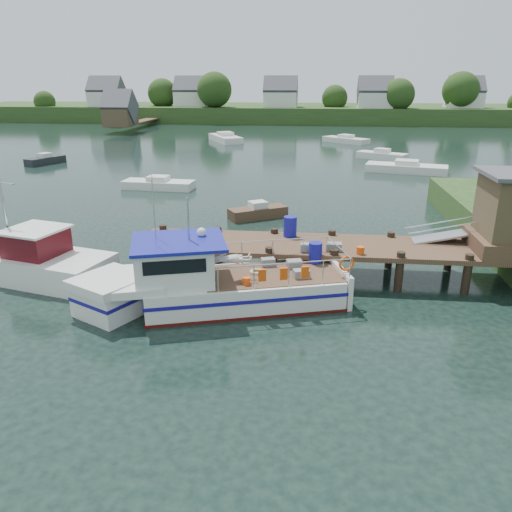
# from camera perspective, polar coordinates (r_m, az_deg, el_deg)

# --- Properties ---
(ground_plane) EXTENTS (160.00, 160.00, 0.00)m
(ground_plane) POSITION_cam_1_polar(r_m,az_deg,el_deg) (21.06, 3.15, -2.08)
(ground_plane) COLOR black
(far_shore) EXTENTS (140.00, 42.55, 9.22)m
(far_shore) POSITION_cam_1_polar(r_m,az_deg,el_deg) (102.09, 5.93, 16.27)
(far_shore) COLOR #2E491E
(far_shore) RESTS_ON ground
(dock) EXTENTS (16.60, 3.00, 4.78)m
(dock) POSITION_cam_1_polar(r_m,az_deg,el_deg) (21.07, 21.27, 3.03)
(dock) COLOR brown
(dock) RESTS_ON ground
(lobster_boat) EXTENTS (9.84, 5.21, 4.78)m
(lobster_boat) POSITION_cam_1_polar(r_m,az_deg,el_deg) (17.90, -5.27, -3.15)
(lobster_boat) COLOR silver
(lobster_boat) RESTS_ON ground
(work_boat) EXTENTS (8.54, 4.31, 4.48)m
(work_boat) POSITION_cam_1_polar(r_m,az_deg,el_deg) (22.80, -25.26, -0.38)
(work_boat) COLOR silver
(work_boat) RESTS_ON ground
(moored_rowboat) EXTENTS (3.55, 2.80, 1.00)m
(moored_rowboat) POSITION_cam_1_polar(r_m,az_deg,el_deg) (29.50, 0.22, 5.06)
(moored_rowboat) COLOR brown
(moored_rowboat) RESTS_ON ground
(moored_far) EXTENTS (6.07, 5.51, 1.04)m
(moored_far) POSITION_cam_1_polar(r_m,az_deg,el_deg) (67.13, 10.23, 12.95)
(moored_far) COLOR silver
(moored_far) RESTS_ON ground
(moored_a) EXTENTS (5.40, 2.20, 0.97)m
(moored_a) POSITION_cam_1_polar(r_m,az_deg,el_deg) (38.33, -11.08, 8.07)
(moored_a) COLOR silver
(moored_a) RESTS_ON ground
(moored_b) EXTENTS (5.21, 4.01, 1.11)m
(moored_b) POSITION_cam_1_polar(r_m,az_deg,el_deg) (53.56, 14.19, 11.09)
(moored_b) COLOR silver
(moored_b) RESTS_ON ground
(moored_c) EXTENTS (7.25, 3.98, 1.09)m
(moored_c) POSITION_cam_1_polar(r_m,az_deg,el_deg) (46.45, 16.80, 9.63)
(moored_c) COLOR silver
(moored_c) RESTS_ON ground
(moored_d) EXTENTS (5.58, 7.67, 1.25)m
(moored_d) POSITION_cam_1_polar(r_m,az_deg,el_deg) (67.53, -3.52, 13.31)
(moored_d) COLOR silver
(moored_d) RESTS_ON ground
(moored_e) EXTENTS (2.79, 4.05, 1.06)m
(moored_e) POSITION_cam_1_polar(r_m,az_deg,el_deg) (53.09, -22.94, 10.07)
(moored_e) COLOR black
(moored_e) RESTS_ON ground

